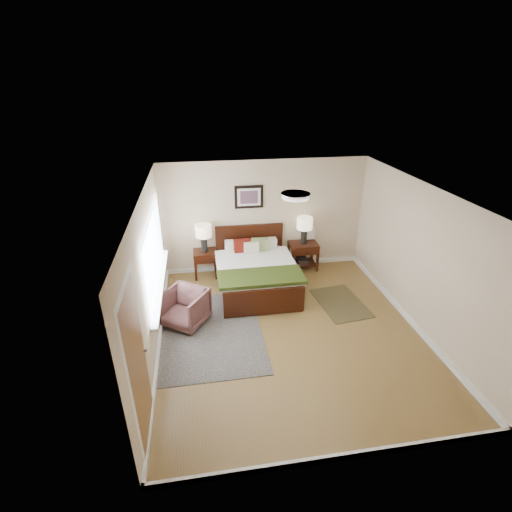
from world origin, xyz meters
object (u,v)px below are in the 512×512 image
object	(u,v)px
bed	(256,268)
rug_persian	(212,331)
armchair	(185,308)
nightstand_right	(303,253)
lamp_left	(203,233)
nightstand_left	(205,257)
lamp_right	(305,225)

from	to	relation	value
bed	rug_persian	world-z (taller)	bed
armchair	bed	bearing A→B (deg)	68.70
nightstand_right	lamp_left	distance (m)	2.32
nightstand_right	rug_persian	size ratio (longest dim) A/B	0.26
nightstand_right	lamp_left	size ratio (longest dim) A/B	1.05
lamp_left	armchair	bearing A→B (deg)	-103.87
lamp_left	nightstand_left	bearing A→B (deg)	-90.00
bed	rug_persian	distance (m)	1.74
armchair	rug_persian	bearing A→B (deg)	-1.94
nightstand_right	rug_persian	world-z (taller)	nightstand_right
bed	rug_persian	xyz separation A→B (m)	(-1.00, -1.33, -0.49)
nightstand_left	lamp_right	distance (m)	2.31
nightstand_left	armchair	bearing A→B (deg)	-104.04
lamp_left	armchair	xyz separation A→B (m)	(-0.43, -1.75, -0.70)
nightstand_right	rug_persian	bearing A→B (deg)	-137.08
lamp_left	lamp_right	world-z (taller)	lamp_right
armchair	nightstand_right	bearing A→B (deg)	66.95
nightstand_left	lamp_right	world-z (taller)	lamp_right
bed	armchair	world-z (taller)	bed
lamp_right	rug_persian	size ratio (longest dim) A/B	0.25
lamp_right	rug_persian	distance (m)	3.22
rug_persian	bed	bearing A→B (deg)	52.89
nightstand_left	lamp_right	bearing A→B (deg)	0.54
rug_persian	lamp_left	bearing A→B (deg)	90.24
nightstand_right	lamp_right	size ratio (longest dim) A/B	1.05
bed	lamp_right	xyz separation A→B (m)	(1.22, 0.74, 0.57)
rug_persian	armchair	bearing A→B (deg)	143.92
lamp_left	lamp_right	bearing A→B (deg)	0.00
bed	lamp_left	xyz separation A→B (m)	(-1.02, 0.74, 0.54)
nightstand_left	armchair	world-z (taller)	armchair
lamp_left	rug_persian	bearing A→B (deg)	-89.51
nightstand_left	rug_persian	world-z (taller)	nightstand_left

